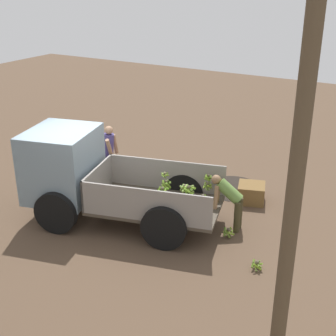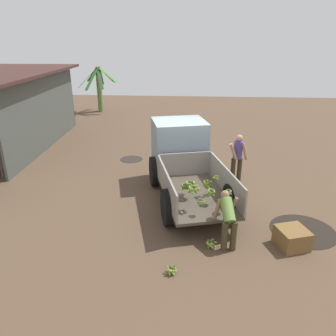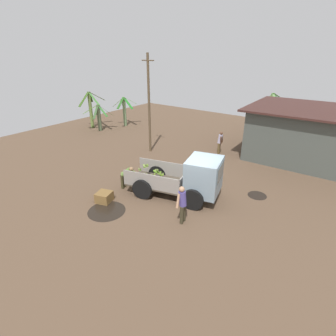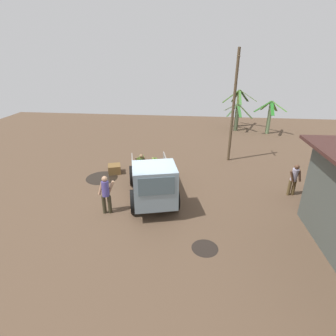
{
  "view_description": "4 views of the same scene",
  "coord_description": "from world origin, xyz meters",
  "px_view_note": "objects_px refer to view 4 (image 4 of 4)",
  "views": [
    {
      "loc": [
        -6.86,
        7.89,
        5.51
      ],
      "look_at": [
        -1.96,
        -0.6,
        1.4
      ],
      "focal_mm": 50.0,
      "sensor_mm": 36.0,
      "label": 1
    },
    {
      "loc": [
        -10.11,
        -0.14,
        4.72
      ],
      "look_at": [
        -1.46,
        0.49,
        1.22
      ],
      "focal_mm": 35.0,
      "sensor_mm": 36.0,
      "label": 2
    },
    {
      "loc": [
        5.6,
        -9.45,
        6.67
      ],
      "look_at": [
        -1.13,
        -0.41,
        1.54
      ],
      "focal_mm": 28.0,
      "sensor_mm": 36.0,
      "label": 3
    },
    {
      "loc": [
        9.67,
        1.8,
        6.22
      ],
      "look_at": [
        -1.53,
        0.58,
        1.22
      ],
      "focal_mm": 28.0,
      "sensor_mm": 36.0,
      "label": 4
    }
  ],
  "objects_px": {
    "person_worker_loading": "(142,161)",
    "cargo_truck": "(154,184)",
    "person_bystander_near_shed": "(294,178)",
    "wooden_crate_0": "(115,169)",
    "banana_bunch_on_ground_0": "(167,165)",
    "person_foreground_visitor": "(106,193)",
    "banana_bunch_on_ground_1": "(149,171)",
    "utility_pole": "(233,107)"
  },
  "relations": [
    {
      "from": "person_worker_loading",
      "to": "banana_bunch_on_ground_0",
      "type": "relative_size",
      "value": 5.4
    },
    {
      "from": "person_worker_loading",
      "to": "banana_bunch_on_ground_1",
      "type": "bearing_deg",
      "value": 103.41
    },
    {
      "from": "cargo_truck",
      "to": "person_worker_loading",
      "type": "relative_size",
      "value": 3.72
    },
    {
      "from": "utility_pole",
      "to": "wooden_crate_0",
      "type": "relative_size",
      "value": 9.61
    },
    {
      "from": "banana_bunch_on_ground_1",
      "to": "person_worker_loading",
      "type": "bearing_deg",
      "value": -66.69
    },
    {
      "from": "person_worker_loading",
      "to": "person_bystander_near_shed",
      "type": "relative_size",
      "value": 0.82
    },
    {
      "from": "person_bystander_near_shed",
      "to": "banana_bunch_on_ground_1",
      "type": "bearing_deg",
      "value": -115.16
    },
    {
      "from": "wooden_crate_0",
      "to": "cargo_truck",
      "type": "bearing_deg",
      "value": 40.33
    },
    {
      "from": "person_bystander_near_shed",
      "to": "wooden_crate_0",
      "type": "height_order",
      "value": "person_bystander_near_shed"
    },
    {
      "from": "banana_bunch_on_ground_1",
      "to": "cargo_truck",
      "type": "bearing_deg",
      "value": 13.41
    },
    {
      "from": "utility_pole",
      "to": "person_foreground_visitor",
      "type": "distance_m",
      "value": 8.96
    },
    {
      "from": "wooden_crate_0",
      "to": "person_bystander_near_shed",
      "type": "bearing_deg",
      "value": 80.4
    },
    {
      "from": "utility_pole",
      "to": "banana_bunch_on_ground_1",
      "type": "bearing_deg",
      "value": -61.99
    },
    {
      "from": "wooden_crate_0",
      "to": "person_foreground_visitor",
      "type": "bearing_deg",
      "value": 12.55
    },
    {
      "from": "cargo_truck",
      "to": "person_foreground_visitor",
      "type": "bearing_deg",
      "value": -85.71
    },
    {
      "from": "cargo_truck",
      "to": "utility_pole",
      "type": "height_order",
      "value": "utility_pole"
    },
    {
      "from": "person_worker_loading",
      "to": "banana_bunch_on_ground_1",
      "type": "relative_size",
      "value": 4.58
    },
    {
      "from": "person_foreground_visitor",
      "to": "banana_bunch_on_ground_1",
      "type": "distance_m",
      "value": 4.29
    },
    {
      "from": "person_worker_loading",
      "to": "wooden_crate_0",
      "type": "bearing_deg",
      "value": -98.64
    },
    {
      "from": "cargo_truck",
      "to": "person_foreground_visitor",
      "type": "distance_m",
      "value": 2.0
    },
    {
      "from": "person_worker_loading",
      "to": "cargo_truck",
      "type": "bearing_deg",
      "value": 9.98
    },
    {
      "from": "utility_pole",
      "to": "person_worker_loading",
      "type": "relative_size",
      "value": 5.0
    },
    {
      "from": "person_worker_loading",
      "to": "banana_bunch_on_ground_0",
      "type": "bearing_deg",
      "value": 122.85
    },
    {
      "from": "person_worker_loading",
      "to": "person_bystander_near_shed",
      "type": "bearing_deg",
      "value": 68.28
    },
    {
      "from": "banana_bunch_on_ground_0",
      "to": "banana_bunch_on_ground_1",
      "type": "relative_size",
      "value": 0.85
    },
    {
      "from": "person_worker_loading",
      "to": "banana_bunch_on_ground_0",
      "type": "height_order",
      "value": "person_worker_loading"
    },
    {
      "from": "utility_pole",
      "to": "person_worker_loading",
      "type": "bearing_deg",
      "value": -62.32
    },
    {
      "from": "banana_bunch_on_ground_1",
      "to": "wooden_crate_0",
      "type": "xyz_separation_m",
      "value": [
        0.19,
        -1.93,
        0.11
      ]
    },
    {
      "from": "cargo_truck",
      "to": "banana_bunch_on_ground_0",
      "type": "distance_m",
      "value": 4.55
    },
    {
      "from": "person_foreground_visitor",
      "to": "cargo_truck",
      "type": "bearing_deg",
      "value": -81.47
    },
    {
      "from": "cargo_truck",
      "to": "banana_bunch_on_ground_1",
      "type": "xyz_separation_m",
      "value": [
        -3.43,
        -0.82,
        -1.0
      ]
    },
    {
      "from": "utility_pole",
      "to": "banana_bunch_on_ground_1",
      "type": "distance_m",
      "value": 6.11
    },
    {
      "from": "cargo_truck",
      "to": "person_worker_loading",
      "type": "bearing_deg",
      "value": -174.55
    },
    {
      "from": "utility_pole",
      "to": "banana_bunch_on_ground_1",
      "type": "relative_size",
      "value": 22.9
    },
    {
      "from": "wooden_crate_0",
      "to": "banana_bunch_on_ground_1",
      "type": "bearing_deg",
      "value": 95.67
    },
    {
      "from": "utility_pole",
      "to": "person_foreground_visitor",
      "type": "height_order",
      "value": "utility_pole"
    },
    {
      "from": "utility_pole",
      "to": "cargo_truck",
      "type": "bearing_deg",
      "value": -32.73
    },
    {
      "from": "person_foreground_visitor",
      "to": "person_bystander_near_shed",
      "type": "distance_m",
      "value": 8.51
    },
    {
      "from": "cargo_truck",
      "to": "banana_bunch_on_ground_0",
      "type": "xyz_separation_m",
      "value": [
        -4.43,
        0.07,
        -1.0
      ]
    },
    {
      "from": "banana_bunch_on_ground_0",
      "to": "person_foreground_visitor",
      "type": "bearing_deg",
      "value": -21.07
    },
    {
      "from": "banana_bunch_on_ground_1",
      "to": "wooden_crate_0",
      "type": "bearing_deg",
      "value": -84.33
    },
    {
      "from": "cargo_truck",
      "to": "person_foreground_visitor",
      "type": "relative_size",
      "value": 2.88
    }
  ]
}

